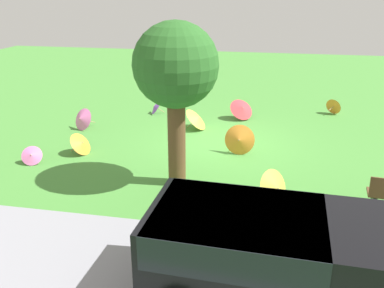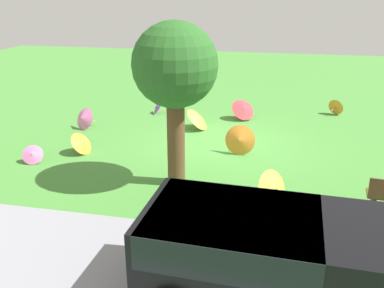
# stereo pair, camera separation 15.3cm
# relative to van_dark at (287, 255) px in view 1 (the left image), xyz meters

# --- Properties ---
(ground) EXTENTS (40.00, 40.00, 0.00)m
(ground) POSITION_rel_van_dark_xyz_m (1.82, -6.91, -0.91)
(ground) COLOR #478C38
(van_dark) EXTENTS (4.68, 2.29, 1.53)m
(van_dark) POSITION_rel_van_dark_xyz_m (0.00, 0.00, 0.00)
(van_dark) COLOR black
(van_dark) RESTS_ON ground
(shade_tree) EXTENTS (2.03, 2.03, 4.04)m
(shade_tree) POSITION_rel_van_dark_xyz_m (2.61, -3.91, 2.02)
(shade_tree) COLOR brown
(shade_tree) RESTS_ON ground
(parasol_yellow_0) EXTENTS (0.86, 0.99, 0.79)m
(parasol_yellow_0) POSITION_rel_van_dark_xyz_m (2.87, -8.24, -0.51)
(parasol_yellow_0) COLOR tan
(parasol_yellow_0) RESTS_ON ground
(parasol_pink_0) EXTENTS (0.93, 0.92, 0.79)m
(parasol_pink_0) POSITION_rel_van_dark_xyz_m (6.84, -7.39, -0.52)
(parasol_pink_0) COLOR tan
(parasol_pink_0) RESTS_ON ground
(parasol_pink_1) EXTENTS (0.69, 0.62, 0.52)m
(parasol_pink_1) POSITION_rel_van_dark_xyz_m (6.92, -4.30, -0.65)
(parasol_pink_1) COLOR tan
(parasol_pink_1) RESTS_ON ground
(parasol_red_0) EXTENTS (1.17, 1.14, 0.79)m
(parasol_red_0) POSITION_rel_van_dark_xyz_m (1.44, -9.67, -0.49)
(parasol_red_0) COLOR tan
(parasol_red_0) RESTS_ON ground
(parasol_purple_0) EXTENTS (0.67, 0.73, 0.57)m
(parasol_purple_0) POSITION_rel_van_dark_xyz_m (4.85, -9.77, -0.63)
(parasol_purple_0) COLOR tan
(parasol_purple_0) RESTS_ON ground
(parasol_orange_0) EXTENTS (0.93, 0.83, 0.91)m
(parasol_orange_0) POSITION_rel_van_dark_xyz_m (1.24, -6.16, -0.46)
(parasol_orange_0) COLOR tan
(parasol_orange_0) RESTS_ON ground
(parasol_orange_1) EXTENTS (0.73, 0.82, 0.66)m
(parasol_orange_1) POSITION_rel_van_dark_xyz_m (5.87, -5.30, -0.58)
(parasol_orange_1) COLOR tan
(parasol_orange_1) RESTS_ON ground
(parasol_orange_2) EXTENTS (0.66, 0.64, 0.63)m
(parasol_orange_2) POSITION_rel_van_dark_xyz_m (-2.07, -11.11, -0.60)
(parasol_orange_2) COLOR tan
(parasol_orange_2) RESTS_ON ground
(parasol_yellow_1) EXTENTS (0.98, 1.01, 0.88)m
(parasol_yellow_1) POSITION_rel_van_dark_xyz_m (0.15, -3.18, -0.47)
(parasol_yellow_1) COLOR tan
(parasol_yellow_1) RESTS_ON ground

